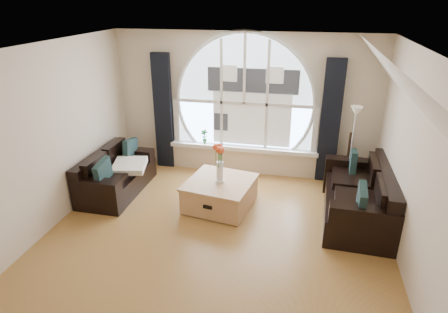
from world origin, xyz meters
The scene contains 20 objects.
ground centered at (0.00, 0.00, 0.00)m, with size 5.00×5.50×0.01m, color brown.
ceiling centered at (0.00, 0.00, 2.70)m, with size 5.00×5.50×0.01m, color silver.
wall_back centered at (0.00, 2.75, 1.35)m, with size 5.00×0.01×2.70m, color beige.
wall_left centered at (-2.50, 0.00, 1.35)m, with size 0.01×5.50×2.70m, color beige.
wall_right centered at (2.50, 0.00, 1.35)m, with size 0.01×5.50×2.70m, color beige.
attic_slope centered at (2.20, 0.00, 2.35)m, with size 0.92×5.50×0.72m, color silver.
arched_window centered at (0.00, 2.72, 1.62)m, with size 2.60×0.06×2.15m, color silver.
window_sill centered at (0.00, 2.65, 0.51)m, with size 2.90×0.22×0.08m, color white.
window_frame centered at (0.00, 2.69, 1.62)m, with size 2.76×0.08×2.15m, color white.
neighbor_house centered at (0.15, 2.71, 1.50)m, with size 1.70×0.02×1.50m, color silver.
curtain_left centered at (-1.60, 2.63, 1.15)m, with size 0.35×0.12×2.30m, color black.
curtain_right centered at (1.60, 2.63, 1.15)m, with size 0.35×0.12×2.30m, color black.
sofa_left centered at (-2.06, 1.35, 0.40)m, with size 0.81×1.63×0.72m, color black.
sofa_right centered at (2.05, 1.31, 0.40)m, with size 0.96×1.93×0.86m, color black.
coffee_chest centered at (-0.14, 1.21, 0.26)m, with size 1.04×1.04×0.51m, color tan.
throw_blanket centered at (-1.82, 1.42, 0.50)m, with size 0.55×0.55×0.10m, color silver.
vase_flowers centered at (-0.13, 1.20, 0.86)m, with size 0.24×0.24×0.70m, color white.
floor_lamp centered at (1.96, 2.15, 0.80)m, with size 0.24×0.24×1.60m, color #B2B2B2.
guitar centered at (1.97, 2.52, 0.53)m, with size 0.36×0.24×1.06m, color brown.
potted_plant centered at (-0.78, 2.65, 0.69)m, with size 0.15×0.10×0.29m, color #1E6023.
Camera 1 is at (1.12, -4.31, 3.30)m, focal length 30.92 mm.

